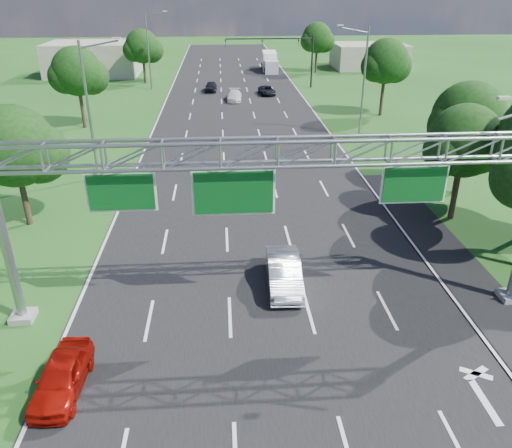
{
  "coord_description": "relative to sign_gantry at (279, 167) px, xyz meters",
  "views": [
    {
      "loc": [
        -1.92,
        -6.86,
        13.57
      ],
      "look_at": [
        -0.5,
        13.22,
        3.77
      ],
      "focal_mm": 35.0,
      "sensor_mm": 36.0,
      "label": 1
    }
  ],
  "objects": [
    {
      "name": "ground",
      "position": [
        -0.33,
        18.0,
        -6.89
      ],
      "size": [
        220.0,
        220.0,
        0.0
      ],
      "primitive_type": "plane",
      "color": "#194A16",
      "rests_on": "ground"
    },
    {
      "name": "road",
      "position": [
        -0.33,
        18.0,
        -6.89
      ],
      "size": [
        18.0,
        180.0,
        0.02
      ],
      "primitive_type": "cube",
      "color": "black",
      "rests_on": "ground"
    },
    {
      "name": "road_flare",
      "position": [
        9.87,
        2.0,
        -6.89
      ],
      "size": [
        3.0,
        30.0,
        0.02
      ],
      "primitive_type": "cube",
      "color": "black",
      "rests_on": "ground"
    },
    {
      "name": "sign_gantry",
      "position": [
        0.0,
        0.0,
        0.0
      ],
      "size": [
        23.5,
        1.0,
        9.56
      ],
      "color": "gray",
      "rests_on": "ground"
    },
    {
      "name": "traffic_signal",
      "position": [
        7.15,
        53.0,
        -1.72
      ],
      "size": [
        12.21,
        0.24,
        7.0
      ],
      "color": "black",
      "rests_on": "ground"
    },
    {
      "name": "streetlight_l_near",
      "position": [
        -11.63,
        18.0,
        -1.31
      ],
      "size": [
        2.97,
        0.22,
        10.16
      ],
      "color": "gray",
      "rests_on": "ground"
    },
    {
      "name": "streetlight_l_far",
      "position": [
        -11.63,
        53.0,
        -1.31
      ],
      "size": [
        2.97,
        0.22,
        10.16
      ],
      "color": "gray",
      "rests_on": "ground"
    },
    {
      "name": "streetlight_r_mid",
      "position": [
        10.97,
        28.0,
        -1.31
      ],
      "size": [
        2.97,
        0.22,
        10.16
      ],
      "color": "gray",
      "rests_on": "ground"
    },
    {
      "name": "tree_verge_la",
      "position": [
        -14.25,
        10.04,
        -2.13
      ],
      "size": [
        5.76,
        4.8,
        7.4
      ],
      "color": "#2D2116",
      "rests_on": "ground"
    },
    {
      "name": "tree_verge_lb",
      "position": [
        -16.25,
        33.04,
        -1.48
      ],
      "size": [
        5.76,
        4.8,
        8.06
      ],
      "color": "#2D2116",
      "rests_on": "ground"
    },
    {
      "name": "tree_verge_lc",
      "position": [
        -13.25,
        58.04,
        -1.92
      ],
      "size": [
        5.76,
        4.8,
        7.62
      ],
      "color": "#2D2116",
      "rests_on": "ground"
    },
    {
      "name": "tree_verge_rd",
      "position": [
        15.75,
        36.04,
        -1.26
      ],
      "size": [
        5.76,
        4.8,
        8.28
      ],
      "color": "#2D2116",
      "rests_on": "ground"
    },
    {
      "name": "tree_verge_re",
      "position": [
        13.75,
        66.04,
        -1.7
      ],
      "size": [
        5.76,
        4.8,
        7.84
      ],
      "color": "#2D2116",
      "rests_on": "ground"
    },
    {
      "name": "building_left",
      "position": [
        -22.33,
        66.0,
        -4.39
      ],
      "size": [
        14.0,
        10.0,
        5.0
      ],
      "primitive_type": "cube",
      "color": "gray",
      "rests_on": "ground"
    },
    {
      "name": "building_right",
      "position": [
        23.67,
        70.0,
        -4.89
      ],
      "size": [
        12.0,
        9.0,
        4.0
      ],
      "primitive_type": "cube",
      "color": "gray",
      "rests_on": "ground"
    },
    {
      "name": "red_coupe",
      "position": [
        -8.33,
        -4.53,
        -6.23
      ],
      "size": [
        1.75,
        3.96,
        1.33
      ],
      "primitive_type": "imported",
      "rotation": [
        0.0,
        0.0,
        -0.05
      ],
      "color": "#A40F07",
      "rests_on": "ground"
    },
    {
      "name": "silver_sedan",
      "position": [
        0.59,
        1.92,
        -6.14
      ],
      "size": [
        1.73,
        4.59,
        1.5
      ],
      "primitive_type": "imported",
      "rotation": [
        0.0,
        0.0,
        -0.03
      ],
      "color": "silver",
      "rests_on": "ground"
    },
    {
      "name": "car_queue_a",
      "position": [
        -0.5,
        44.89,
        -6.27
      ],
      "size": [
        1.98,
        4.38,
        1.25
      ],
      "primitive_type": "imported",
      "rotation": [
        0.0,
        0.0,
        -0.06
      ],
      "color": "white",
      "rests_on": "ground"
    },
    {
      "name": "car_queue_b",
      "position": [
        3.95,
        48.33,
        -6.33
      ],
      "size": [
        2.25,
        4.19,
        1.12
      ],
      "primitive_type": "imported",
      "rotation": [
        0.0,
        0.0,
        0.1
      ],
      "color": "black",
      "rests_on": "ground"
    },
    {
      "name": "car_queue_c",
      "position": [
        -3.52,
        51.07,
        -6.25
      ],
      "size": [
        1.69,
        3.84,
        1.28
      ],
      "primitive_type": "imported",
      "rotation": [
        0.0,
        0.0,
        -0.05
      ],
      "color": "black",
      "rests_on": "ground"
    },
    {
      "name": "box_truck",
      "position": [
        6.23,
        68.17,
        -5.47
      ],
      "size": [
        2.51,
        7.92,
        2.97
      ],
      "rotation": [
        0.0,
        0.0,
        -0.04
      ],
      "color": "white",
      "rests_on": "ground"
    }
  ]
}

